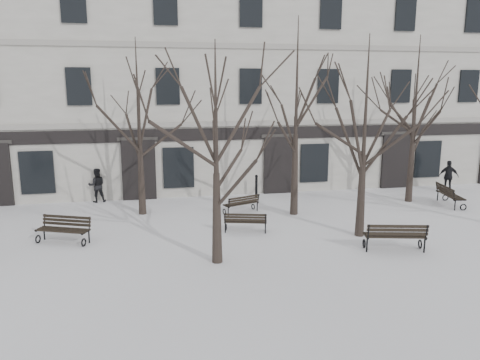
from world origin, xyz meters
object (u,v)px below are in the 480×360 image
object	(u,v)px
tree_1	(216,128)
bench_1	(245,221)
tree_2	(366,113)
bench_5	(449,194)
bench_2	(395,235)
bench_3	(64,229)
bench_4	(242,203)

from	to	relation	value
tree_1	bench_1	xyz separation A→B (m)	(1.50, 2.76, -3.80)
tree_2	bench_5	size ratio (longest dim) A/B	3.64
tree_1	bench_2	xyz separation A→B (m)	(5.98, -0.19, -3.68)
tree_1	bench_3	size ratio (longest dim) A/B	3.47
bench_5	bench_3	bearing A→B (deg)	107.31
tree_2	bench_4	world-z (taller)	tree_2
tree_2	bench_1	size ratio (longest dim) A/B	4.30
tree_1	tree_2	distance (m)	5.78
tree_2	bench_5	bearing A→B (deg)	28.71
tree_2	bench_4	distance (m)	6.70
bench_4	bench_2	bearing A→B (deg)	103.69
bench_1	bench_5	distance (m)	10.26
tree_2	bench_1	xyz separation A→B (m)	(-4.06, 1.19, -4.06)
tree_1	bench_1	world-z (taller)	tree_1
tree_1	bench_2	world-z (taller)	tree_1
bench_3	bench_4	distance (m)	7.38
bench_2	bench_5	xyz separation A→B (m)	(5.56, 5.05, -0.03)
bench_1	bench_4	bearing A→B (deg)	-83.45
bench_4	bench_5	world-z (taller)	bench_5
bench_2	bench_3	distance (m)	11.43
bench_1	bench_3	size ratio (longest dim) A/B	0.86
tree_2	bench_5	world-z (taller)	tree_2
tree_2	bench_3	distance (m)	11.38
bench_1	bench_5	size ratio (longest dim) A/B	0.85
bench_2	bench_3	bearing A→B (deg)	-2.58
bench_2	bench_5	distance (m)	7.51
tree_1	bench_5	xyz separation A→B (m)	(11.54, 4.86, -3.71)
tree_2	bench_3	bearing A→B (deg)	172.82
bench_2	bench_5	size ratio (longest dim) A/B	1.06
tree_1	tree_2	size ratio (longest dim) A/B	0.94
tree_1	bench_1	bearing A→B (deg)	61.55
bench_2	tree_1	bearing A→B (deg)	11.31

